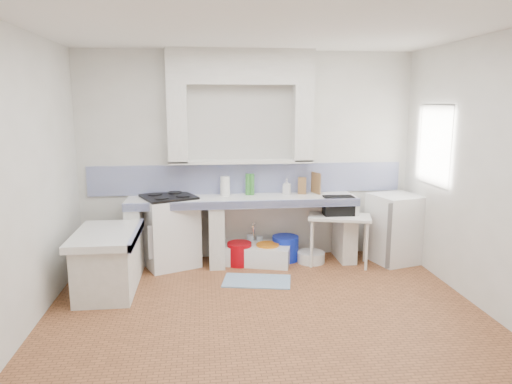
{
  "coord_description": "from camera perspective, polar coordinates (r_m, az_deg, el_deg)",
  "views": [
    {
      "loc": [
        -0.6,
        -4.34,
        2.12
      ],
      "look_at": [
        0.0,
        1.0,
        1.1
      ],
      "focal_mm": 33.04,
      "sensor_mm": 36.0,
      "label": 1
    }
  ],
  "objects": [
    {
      "name": "floor",
      "position": [
        4.87,
        1.36,
        -15.07
      ],
      "size": [
        4.5,
        4.5,
        0.0
      ],
      "primitive_type": "plane",
      "color": "#935632",
      "rests_on": "ground"
    },
    {
      "name": "ceiling",
      "position": [
        4.44,
        1.53,
        19.55
      ],
      "size": [
        4.5,
        4.5,
        0.0
      ],
      "primitive_type": "plane",
      "rotation": [
        3.14,
        0.0,
        0.0
      ],
      "color": "white",
      "rests_on": "ground"
    },
    {
      "name": "wall_back",
      "position": [
        6.41,
        -1.0,
        4.29
      ],
      "size": [
        4.5,
        0.0,
        4.5
      ],
      "primitive_type": "plane",
      "rotation": [
        1.57,
        0.0,
        0.0
      ],
      "color": "white",
      "rests_on": "ground"
    },
    {
      "name": "wall_front",
      "position": [
        2.52,
        7.67,
        -5.94
      ],
      "size": [
        4.5,
        0.0,
        4.5
      ],
      "primitive_type": "plane",
      "rotation": [
        -1.57,
        0.0,
        0.0
      ],
      "color": "white",
      "rests_on": "ground"
    },
    {
      "name": "wall_left",
      "position": [
        4.7,
        -26.86,
        0.76
      ],
      "size": [
        0.0,
        4.5,
        4.5
      ],
      "primitive_type": "plane",
      "rotation": [
        1.57,
        0.0,
        1.57
      ],
      "color": "white",
      "rests_on": "ground"
    },
    {
      "name": "wall_right",
      "position": [
        5.25,
        26.6,
        1.71
      ],
      "size": [
        0.0,
        4.5,
        4.5
      ],
      "primitive_type": "plane",
      "rotation": [
        1.57,
        0.0,
        -1.57
      ],
      "color": "white",
      "rests_on": "ground"
    },
    {
      "name": "alcove_mass",
      "position": [
        6.26,
        -1.87,
        14.91
      ],
      "size": [
        1.9,
        0.25,
        0.45
      ],
      "primitive_type": "cube",
      "color": "white",
      "rests_on": "ground"
    },
    {
      "name": "window_frame",
      "position": [
        6.34,
        22.23,
        5.24
      ],
      "size": [
        0.35,
        0.86,
        1.06
      ],
      "primitive_type": "cube",
      "color": "#361D11",
      "rests_on": "ground"
    },
    {
      "name": "lace_valance",
      "position": [
        6.25,
        21.3,
        8.74
      ],
      "size": [
        0.01,
        0.84,
        0.24
      ],
      "primitive_type": "cube",
      "color": "white",
      "rests_on": "ground"
    },
    {
      "name": "counter_slab",
      "position": [
        6.19,
        -1.64,
        -1.0
      ],
      "size": [
        3.0,
        0.6,
        0.08
      ],
      "primitive_type": "cube",
      "color": "white",
      "rests_on": "ground"
    },
    {
      "name": "counter_lip",
      "position": [
        5.92,
        -1.42,
        -1.55
      ],
      "size": [
        3.0,
        0.04,
        0.1
      ],
      "primitive_type": "cube",
      "color": "navy",
      "rests_on": "ground"
    },
    {
      "name": "counter_pier_left",
      "position": [
        6.34,
        -14.38,
        -5.24
      ],
      "size": [
        0.2,
        0.55,
        0.82
      ],
      "primitive_type": "cube",
      "color": "white",
      "rests_on": "ground"
    },
    {
      "name": "counter_pier_mid",
      "position": [
        6.28,
        -4.82,
        -5.09
      ],
      "size": [
        0.2,
        0.55,
        0.82
      ],
      "primitive_type": "cube",
      "color": "white",
      "rests_on": "ground"
    },
    {
      "name": "counter_pier_right",
      "position": [
        6.56,
        10.69,
        -4.55
      ],
      "size": [
        0.2,
        0.55,
        0.82
      ],
      "primitive_type": "cube",
      "color": "white",
      "rests_on": "ground"
    },
    {
      "name": "peninsula_top",
      "position": [
        5.55,
        -17.66,
        -5.02
      ],
      "size": [
        0.7,
        1.1,
        0.08
      ],
      "primitive_type": "cube",
      "color": "white",
      "rests_on": "ground"
    },
    {
      "name": "peninsula_base",
      "position": [
        5.65,
        -17.46,
        -8.44
      ],
      "size": [
        0.6,
        1.0,
        0.62
      ],
      "primitive_type": "cube",
      "color": "white",
      "rests_on": "ground"
    },
    {
      "name": "peninsula_lip",
      "position": [
        5.5,
        -14.27,
        -5.0
      ],
      "size": [
        0.04,
        1.1,
        0.1
      ],
      "primitive_type": "cube",
      "color": "navy",
      "rests_on": "ground"
    },
    {
      "name": "backsplash",
      "position": [
        6.44,
        -0.98,
        1.62
      ],
      "size": [
        4.27,
        0.03,
        0.4
      ],
      "primitive_type": "cube",
      "color": "navy",
      "rests_on": "ground"
    },
    {
      "name": "stove",
      "position": [
        6.31,
        -10.4,
        -4.76
      ],
      "size": [
        0.83,
        0.82,
        0.91
      ],
      "primitive_type": "cube",
      "rotation": [
        0.0,
        0.0,
        0.41
      ],
      "color": "white",
      "rests_on": "ground"
    },
    {
      "name": "sink",
      "position": [
        6.39,
        -0.12,
        -7.55
      ],
      "size": [
        1.05,
        0.75,
        0.23
      ],
      "primitive_type": "cube",
      "rotation": [
        0.0,
        0.0,
        -0.28
      ],
      "color": "white",
      "rests_on": "ground"
    },
    {
      "name": "side_table",
      "position": [
        6.35,
        9.98,
        -5.76
      ],
      "size": [
        0.89,
        0.64,
        0.04
      ],
      "primitive_type": "cube",
      "rotation": [
        0.0,
        0.0,
        -0.27
      ],
      "color": "white",
      "rests_on": "ground"
    },
    {
      "name": "fridge",
      "position": [
        6.64,
        16.51,
        -4.22
      ],
      "size": [
        0.73,
        0.73,
        0.91
      ],
      "primitive_type": "cube",
      "rotation": [
        0.0,
        0.0,
        0.28
      ],
      "color": "white",
      "rests_on": "ground"
    },
    {
      "name": "bucket_red",
      "position": [
        6.3,
        -2.03,
        -7.46
      ],
      "size": [
        0.4,
        0.4,
        0.3
      ],
      "primitive_type": "cylinder",
      "rotation": [
        0.0,
        0.0,
        0.29
      ],
      "color": "#AC020B",
      "rests_on": "ground"
    },
    {
      "name": "bucket_orange",
      "position": [
        6.32,
        1.41,
        -7.51
      ],
      "size": [
        0.34,
        0.34,
        0.28
      ],
      "primitive_type": "cylinder",
      "rotation": [
        0.0,
        0.0,
        -0.15
      ],
      "color": "orange",
      "rests_on": "ground"
    },
    {
      "name": "bucket_blue",
      "position": [
        6.48,
        3.56,
        -6.8
      ],
      "size": [
        0.37,
        0.37,
        0.34
      ],
      "primitive_type": "cylinder",
      "rotation": [
        0.0,
        0.0,
        0.03
      ],
      "color": "#0F26C7",
      "rests_on": "ground"
    },
    {
      "name": "basin_white",
      "position": [
        6.46,
        6.67,
        -7.82
      ],
      "size": [
        0.44,
        0.44,
        0.14
      ],
      "primitive_type": "cylinder",
      "rotation": [
        0.0,
        0.0,
        0.22
      ],
      "color": "white",
      "rests_on": "ground"
    },
    {
      "name": "water_bottle_a",
      "position": [
        6.51,
        -0.72,
        -6.68
      ],
      "size": [
        0.11,
        0.11,
        0.34
      ],
      "primitive_type": "cylinder",
      "rotation": [
        0.0,
        0.0,
        0.16
      ],
      "color": "silver",
      "rests_on": "ground"
    },
    {
      "name": "water_bottle_b",
      "position": [
        6.54,
        0.41,
        -6.71
      ],
      "size": [
        0.1,
        0.1,
        0.32
      ],
      "primitive_type": "cylinder",
      "rotation": [
        0.0,
        0.0,
        -0.24
      ],
      "color": "silver",
      "rests_on": "ground"
    },
    {
      "name": "black_bag",
      "position": [
        6.28,
        9.95,
        -1.64
      ],
      "size": [
        0.4,
        0.24,
        0.25
      ],
      "primitive_type": "cube",
      "rotation": [
        0.0,
        0.0,
        -0.04
      ],
      "color": "black",
      "rests_on": "side_table"
    },
    {
      "name": "green_bottle_a",
      "position": [
        6.31,
        -1.01,
        0.93
      ],
      "size": [
        0.08,
        0.08,
        0.29
      ],
      "primitive_type": "cylinder",
      "rotation": [
        0.0,
        0.0,
        -0.27
      ],
      "color": "#347E31",
      "rests_on": "counter_slab"
    },
    {
      "name": "green_bottle_b",
      "position": [
        6.32,
        -0.48,
        0.93
      ],
      "size": [
        0.08,
        0.08,
        0.29
      ],
      "primitive_type": "cylinder",
      "rotation": [
        0.0,
        0.0,
        0.3
      ],
      "color": "#347E31",
      "rests_on": "counter_slab"
    },
    {
      "name": "knife_block",
      "position": [
        6.43,
        5.6,
        0.76
      ],
      "size": [
        0.13,
        0.11,
        0.22
      ],
      "primitive_type": "cube",
      "rotation": [
        0.0,
        0.0,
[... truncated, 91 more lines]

